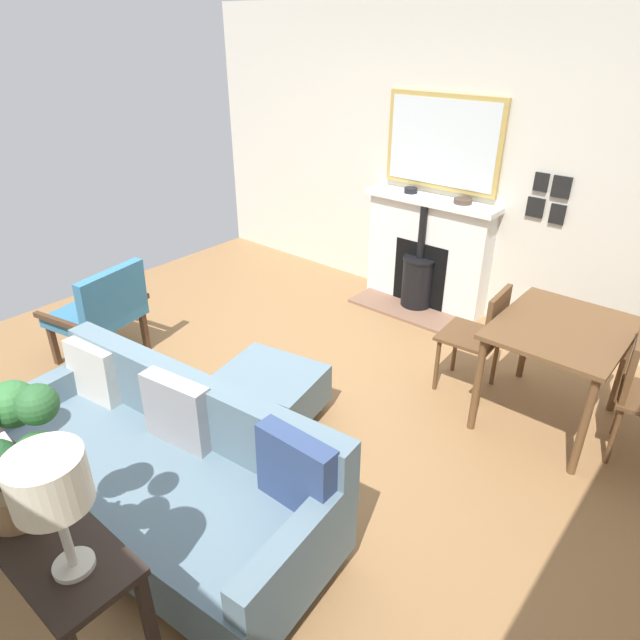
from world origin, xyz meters
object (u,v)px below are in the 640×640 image
object	(u,v)px
mantel_bowl_near	(411,190)
console_table	(4,503)
fireplace	(425,258)
dining_chair_near_fireplace	(482,332)
dining_table	(560,341)
sofa	(163,470)
ottoman	(271,389)
armchair_accent	(102,309)
potted_plant	(5,446)
table_lamp_far_end	(50,485)
mantel_bowl_far	(463,201)

from	to	relation	value
mantel_bowl_near	console_table	size ratio (longest dim) A/B	0.08
fireplace	dining_chair_near_fireplace	distance (m)	1.47
dining_chair_near_fireplace	console_table	bearing A→B (deg)	-14.15
fireplace	dining_table	bearing A→B (deg)	57.09
mantel_bowl_near	dining_table	distance (m)	2.15
fireplace	sofa	size ratio (longest dim) A/B	0.61
sofa	dining_chair_near_fireplace	size ratio (longest dim) A/B	2.49
ottoman	armchair_accent	distance (m)	1.58
dining_table	mantel_bowl_near	bearing A→B (deg)	-120.08
ottoman	console_table	distance (m)	1.81
mantel_bowl_near	potted_plant	bearing A→B (deg)	11.31
ottoman	dining_chair_near_fireplace	bearing A→B (deg)	141.92
console_table	dining_chair_near_fireplace	size ratio (longest dim) A/B	1.94
table_lamp_far_end	mantel_bowl_far	bearing A→B (deg)	-171.02
potted_plant	dining_chair_near_fireplace	bearing A→B (deg)	170.44
dining_table	table_lamp_far_end	bearing A→B (deg)	-12.67
mantel_bowl_near	dining_table	bearing A→B (deg)	59.92
mantel_bowl_near	ottoman	size ratio (longest dim) A/B	0.17
armchair_accent	table_lamp_far_end	distance (m)	2.82
mantel_bowl_far	console_table	xyz separation A→B (m)	(3.98, 0.02, -0.39)
mantel_bowl_far	table_lamp_far_end	xyz separation A→B (m)	(3.98, 0.63, 0.09)
ottoman	console_table	size ratio (longest dim) A/B	0.46
mantel_bowl_far	table_lamp_far_end	distance (m)	4.03
mantel_bowl_near	table_lamp_far_end	bearing A→B (deg)	16.18
table_lamp_far_end	dining_chair_near_fireplace	bearing A→B (deg)	177.41
mantel_bowl_far	ottoman	world-z (taller)	mantel_bowl_far
mantel_bowl_far	potted_plant	size ratio (longest dim) A/B	0.29
armchair_accent	table_lamp_far_end	size ratio (longest dim) A/B	1.68
mantel_bowl_near	mantel_bowl_far	distance (m)	0.53
sofa	console_table	world-z (taller)	same
table_lamp_far_end	potted_plant	bearing A→B (deg)	-91.48
table_lamp_far_end	dining_table	distance (m)	3.05
mantel_bowl_far	console_table	bearing A→B (deg)	0.30
mantel_bowl_near	potted_plant	size ratio (longest dim) A/B	0.22
table_lamp_far_end	dining_table	world-z (taller)	table_lamp_far_end
console_table	mantel_bowl_near	bearing A→B (deg)	-172.18
ottoman	dining_chair_near_fireplace	world-z (taller)	dining_chair_near_fireplace
sofa	ottoman	xyz separation A→B (m)	(-1.01, -0.19, -0.11)
mantel_bowl_near	mantel_bowl_far	xyz separation A→B (m)	(0.00, 0.53, -0.00)
ottoman	armchair_accent	bearing A→B (deg)	-78.45
table_lamp_far_end	dining_chair_near_fireplace	world-z (taller)	table_lamp_far_end
fireplace	mantel_bowl_far	bearing A→B (deg)	94.47
armchair_accent	dining_chair_near_fireplace	bearing A→B (deg)	121.45
ottoman	table_lamp_far_end	world-z (taller)	table_lamp_far_end
mantel_bowl_far	armchair_accent	distance (m)	3.13
dining_chair_near_fireplace	mantel_bowl_far	bearing A→B (deg)	-143.93
sofa	potted_plant	distance (m)	1.10
fireplace	mantel_bowl_near	xyz separation A→B (m)	(-0.02, -0.23, 0.61)
console_table	potted_plant	bearing A→B (deg)	92.15
dining_table	mantel_bowl_far	bearing A→B (deg)	-129.21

